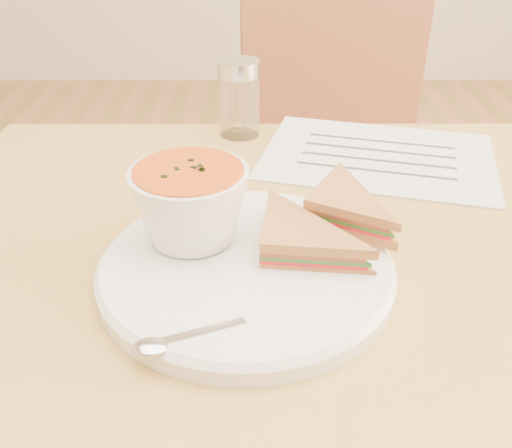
{
  "coord_description": "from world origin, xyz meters",
  "views": [
    {
      "loc": [
        -0.1,
        -0.53,
        1.1
      ],
      "look_at": [
        -0.1,
        -0.05,
        0.8
      ],
      "focal_mm": 40.0,
      "sensor_mm": 36.0,
      "label": 1
    }
  ],
  "objects_px": {
    "chair_far": "(345,228)",
    "condiment_shaker": "(239,99)",
    "plate": "(246,270)",
    "soup_bowl": "(191,208)"
  },
  "relations": [
    {
      "from": "plate",
      "to": "soup_bowl",
      "type": "distance_m",
      "value": 0.09
    },
    {
      "from": "chair_far",
      "to": "condiment_shaker",
      "type": "relative_size",
      "value": 7.79
    },
    {
      "from": "plate",
      "to": "condiment_shaker",
      "type": "xyz_separation_m",
      "value": [
        -0.01,
        0.37,
        0.05
      ]
    },
    {
      "from": "plate",
      "to": "soup_bowl",
      "type": "bearing_deg",
      "value": 145.2
    },
    {
      "from": "plate",
      "to": "chair_far",
      "type": "bearing_deg",
      "value": 70.54
    },
    {
      "from": "chair_far",
      "to": "condiment_shaker",
      "type": "height_order",
      "value": "chair_far"
    },
    {
      "from": "soup_bowl",
      "to": "condiment_shaker",
      "type": "distance_m",
      "value": 0.34
    },
    {
      "from": "chair_far",
      "to": "plate",
      "type": "distance_m",
      "value": 0.69
    },
    {
      "from": "plate",
      "to": "soup_bowl",
      "type": "xyz_separation_m",
      "value": [
        -0.06,
        0.04,
        0.05
      ]
    },
    {
      "from": "chair_far",
      "to": "plate",
      "type": "height_order",
      "value": "chair_far"
    }
  ]
}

